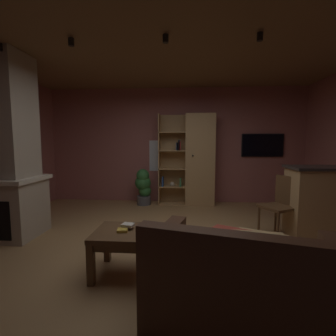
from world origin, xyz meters
name	(u,v)px	position (x,y,z in m)	size (l,w,h in m)	color
floor	(166,248)	(0.00, 0.00, -0.01)	(6.02, 5.36, 0.02)	#A37A4C
wall_back	(175,146)	(0.00, 2.71, 1.35)	(6.14, 0.06, 2.70)	#9E5B56
ceiling	(166,39)	(0.00, 0.00, 2.71)	(6.02, 5.36, 0.02)	brown
window_pane_back	(164,156)	(-0.27, 2.68, 1.11)	(0.71, 0.01, 0.74)	white
stone_fireplace	(3,156)	(-2.46, 0.25, 1.22)	(1.04, 0.83, 2.70)	tan
bookshelf_cabinet	(196,160)	(0.49, 2.44, 1.03)	(1.27, 0.41, 2.07)	tan
leather_couch	(245,286)	(0.73, -1.37, 0.31)	(1.64, 1.20, 0.84)	#4C2D1E
coffee_table	(126,239)	(-0.37, -0.69, 0.39)	(0.68, 0.59, 0.48)	brown
table_book_0	(122,230)	(-0.41, -0.71, 0.49)	(0.11, 0.10, 0.03)	gold
table_book_1	(128,225)	(-0.37, -0.62, 0.52)	(0.13, 0.11, 0.03)	beige
dining_chair	(281,202)	(1.71, 0.54, 0.53)	(0.57, 0.57, 0.92)	brown
potted_floor_plant	(143,186)	(-0.70, 2.30, 0.44)	(0.37, 0.36, 0.83)	#4C4C51
wall_mounted_tv	(262,145)	(2.03, 2.65, 1.37)	(0.94, 0.06, 0.53)	black
track_light_spot_1	(71,42)	(-1.13, -0.20, 2.63)	(0.07, 0.07, 0.09)	black
track_light_spot_2	(166,39)	(0.02, -0.21, 2.63)	(0.07, 0.07, 0.09)	black
track_light_spot_3	(260,37)	(1.10, -0.19, 2.63)	(0.07, 0.07, 0.09)	black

